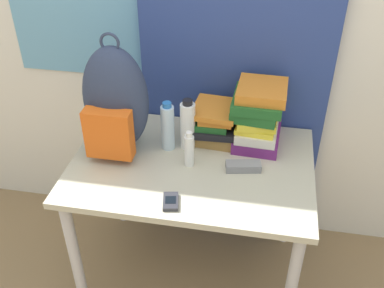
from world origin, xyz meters
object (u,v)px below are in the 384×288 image
Objects in this scene: water_bottle at (168,127)px; cell_phone at (171,201)px; book_stack_center at (258,115)px; sunscreen_bottle at (189,150)px; sunglasses_case at (243,166)px; book_stack_left at (214,123)px; sports_bottle at (188,125)px; backpack at (115,103)px.

cell_phone is (0.09, -0.37, -0.10)m from water_bottle.
book_stack_center is 0.41m from water_bottle.
water_bottle is (-0.39, -0.12, -0.03)m from book_stack_center.
sunscreen_bottle is 1.07× the size of sunglasses_case.
book_stack_left is 0.28m from sunglasses_case.
water_bottle is at bearing 137.52° from sunscreen_bottle.
sports_bottle reaches higher than cell_phone.
water_bottle is 1.41× the size of sunscreen_bottle.
cell_phone is at bearing -121.55° from book_stack_center.
backpack reaches higher than book_stack_left.
book_stack_center is 0.26m from sunglasses_case.
backpack is at bearing 133.59° from cell_phone.
sunscreen_bottle is (-0.27, -0.23, -0.07)m from book_stack_center.
sunglasses_case is (0.35, -0.10, -0.09)m from water_bottle.
sports_bottle is at bearing 103.53° from sunscreen_bottle.
book_stack_center reaches higher than sunglasses_case.
sports_bottle is at bearing 90.87° from cell_phone.
book_stack_center reaches higher than book_stack_left.
book_stack_left is at bearing 20.96° from backpack.
cell_phone is (-0.10, -0.49, -0.07)m from book_stack_left.
book_stack_center is (0.20, 0.00, 0.06)m from book_stack_left.
book_stack_center is 0.36m from sunscreen_bottle.
backpack is 0.47m from book_stack_left.
sports_bottle is 1.46× the size of sunscreen_bottle.
cell_phone is 0.37m from sunglasses_case.
water_bottle is (-0.19, -0.12, 0.03)m from book_stack_left.
cell_phone is 0.68× the size of sunglasses_case.
sunscreen_bottle reaches higher than sunglasses_case.
sunscreen_bottle is 0.27m from cell_phone.
water_bottle is at bearing -162.85° from book_stack_center.
sunscreen_bottle is at bearing -76.47° from sports_bottle.
sports_bottle reaches higher than sunglasses_case.
cell_phone is (-0.03, -0.26, -0.07)m from sunscreen_bottle.
sports_bottle reaches higher than book_stack_left.
sunglasses_case is (0.57, -0.07, -0.22)m from backpack.
water_bottle reaches higher than sunglasses_case.
sunglasses_case is (0.26, 0.26, 0.01)m from cell_phone.
book_stack_left is 0.21m from book_stack_center.
book_stack_left is at bearing 31.83° from water_bottle.
backpack is 0.26m from water_bottle.
sports_bottle is (-0.31, -0.10, -0.03)m from book_stack_center.
book_stack_center reaches higher than cell_phone.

